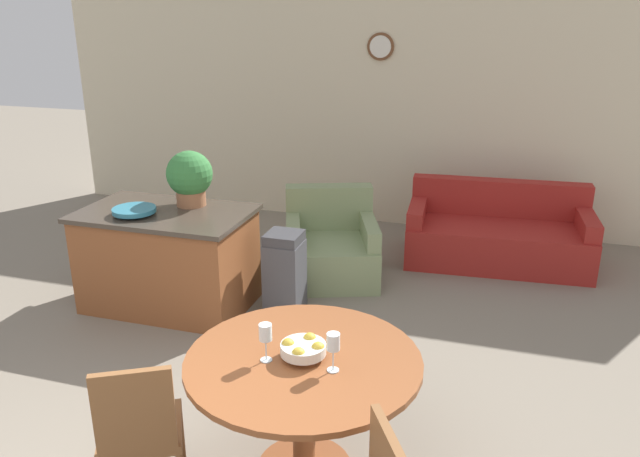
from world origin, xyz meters
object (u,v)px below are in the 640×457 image
object	(u,v)px
armchair	(331,248)
couch	(497,236)
dining_table	(304,385)
trash_bin	(285,273)
wine_glass_right	(333,343)
dining_chair_near_left	(139,428)
potted_plant	(190,177)
kitchen_island	(168,259)
fruit_bowl	(303,348)
wine_glass_left	(265,334)
teal_bowl	(134,210)

from	to	relation	value
armchair	couch	bearing A→B (deg)	9.25
dining_table	trash_bin	bearing A→B (deg)	113.24
wine_glass_right	couch	bearing A→B (deg)	78.65
dining_chair_near_left	trash_bin	xyz separation A→B (m)	(-0.07, 2.34, -0.13)
wine_glass_right	potted_plant	size ratio (longest dim) A/B	0.44
wine_glass_right	kitchen_island	size ratio (longest dim) A/B	0.15
fruit_bowl	wine_glass_left	bearing A→B (deg)	-156.77
kitchen_island	trash_bin	world-z (taller)	kitchen_island
wine_glass_left	couch	world-z (taller)	wine_glass_left
dining_table	fruit_bowl	distance (m)	0.23
dining_table	teal_bowl	bearing A→B (deg)	142.78
dining_table	potted_plant	size ratio (longest dim) A/B	2.65
fruit_bowl	potted_plant	bearing A→B (deg)	131.29
dining_table	teal_bowl	distance (m)	2.54
fruit_bowl	wine_glass_right	bearing A→B (deg)	-20.34
potted_plant	armchair	size ratio (longest dim) A/B	0.42
dining_table	couch	distance (m)	3.72
fruit_bowl	wine_glass_left	xyz separation A→B (m)	(-0.18, -0.08, 0.10)
dining_table	fruit_bowl	world-z (taller)	fruit_bowl
wine_glass_right	armchair	world-z (taller)	wine_glass_right
fruit_bowl	trash_bin	size ratio (longest dim) A/B	0.34
dining_chair_near_left	wine_glass_left	xyz separation A→B (m)	(0.54, 0.41, 0.41)
fruit_bowl	wine_glass_right	world-z (taller)	wine_glass_right
dining_table	couch	xyz separation A→B (m)	(0.92, 3.59, -0.30)
potted_plant	fruit_bowl	bearing A→B (deg)	-48.71
dining_table	armchair	xyz separation A→B (m)	(-0.63, 2.72, -0.29)
wine_glass_left	couch	distance (m)	3.88
wine_glass_left	teal_bowl	distance (m)	2.43
dining_chair_near_left	potted_plant	size ratio (longest dim) A/B	1.86
couch	fruit_bowl	bearing A→B (deg)	-108.46
couch	wine_glass_right	bearing A→B (deg)	-105.45
fruit_bowl	teal_bowl	xyz separation A→B (m)	(-2.00, 1.52, 0.11)
couch	teal_bowl	bearing A→B (deg)	-148.84
fruit_bowl	couch	distance (m)	3.74
potted_plant	trash_bin	world-z (taller)	potted_plant
wine_glass_left	wine_glass_right	world-z (taller)	same
dining_chair_near_left	armchair	size ratio (longest dim) A/B	0.78
dining_chair_near_left	potted_plant	distance (m)	2.66
potted_plant	couch	distance (m)	3.21
dining_table	couch	size ratio (longest dim) A/B	0.68
wine_glass_right	dining_chair_near_left	bearing A→B (deg)	-155.14
trash_bin	dining_chair_near_left	bearing A→B (deg)	-88.28
armchair	potted_plant	bearing A→B (deg)	-162.10
couch	armchair	xyz separation A→B (m)	(-1.56, -0.87, 0.01)
wine_glass_left	wine_glass_right	xyz separation A→B (m)	(0.37, 0.01, 0.00)
dining_table	wine_glass_left	world-z (taller)	wine_glass_left
armchair	fruit_bowl	bearing A→B (deg)	-96.77
fruit_bowl	wine_glass_right	distance (m)	0.22
dining_table	teal_bowl	size ratio (longest dim) A/B	3.55
dining_chair_near_left	trash_bin	distance (m)	2.35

